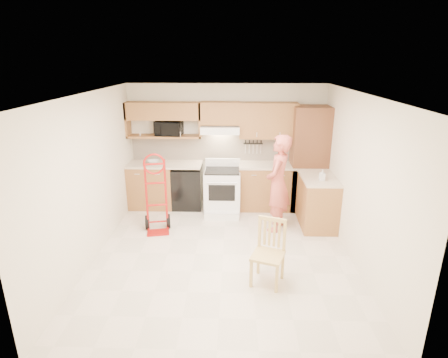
{
  "coord_description": "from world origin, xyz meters",
  "views": [
    {
      "loc": [
        0.17,
        -5.09,
        2.97
      ],
      "look_at": [
        0.0,
        0.5,
        1.1
      ],
      "focal_mm": 29.04,
      "sensor_mm": 36.0,
      "label": 1
    }
  ],
  "objects_px": {
    "hand_truck": "(156,197)",
    "dining_chair": "(268,253)",
    "microwave": "(169,128)",
    "person": "(278,184)",
    "range": "(222,188)"
  },
  "relations": [
    {
      "from": "hand_truck",
      "to": "dining_chair",
      "type": "bearing_deg",
      "value": -51.19
    },
    {
      "from": "microwave",
      "to": "person",
      "type": "bearing_deg",
      "value": -22.7
    },
    {
      "from": "range",
      "to": "person",
      "type": "distance_m",
      "value": 1.28
    },
    {
      "from": "person",
      "to": "dining_chair",
      "type": "relative_size",
      "value": 1.92
    },
    {
      "from": "microwave",
      "to": "hand_truck",
      "type": "height_order",
      "value": "microwave"
    },
    {
      "from": "dining_chair",
      "to": "hand_truck",
      "type": "bearing_deg",
      "value": 159.72
    },
    {
      "from": "microwave",
      "to": "range",
      "type": "distance_m",
      "value": 1.62
    },
    {
      "from": "range",
      "to": "dining_chair",
      "type": "bearing_deg",
      "value": -73.6
    },
    {
      "from": "microwave",
      "to": "range",
      "type": "relative_size",
      "value": 0.51
    },
    {
      "from": "hand_truck",
      "to": "range",
      "type": "bearing_deg",
      "value": 25.78
    },
    {
      "from": "microwave",
      "to": "dining_chair",
      "type": "relative_size",
      "value": 0.58
    },
    {
      "from": "microwave",
      "to": "dining_chair",
      "type": "distance_m",
      "value": 3.55
    },
    {
      "from": "microwave",
      "to": "dining_chair",
      "type": "height_order",
      "value": "microwave"
    },
    {
      "from": "microwave",
      "to": "dining_chair",
      "type": "xyz_separation_m",
      "value": [
        1.79,
        -2.82,
        -1.18
      ]
    },
    {
      "from": "person",
      "to": "dining_chair",
      "type": "xyz_separation_m",
      "value": [
        -0.3,
        -1.69,
        -0.42
      ]
    }
  ]
}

